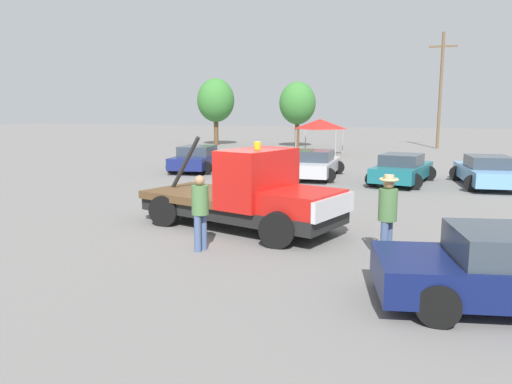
# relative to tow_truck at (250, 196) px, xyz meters

# --- Properties ---
(ground_plane) EXTENTS (160.00, 160.00, 0.00)m
(ground_plane) POSITION_rel_tow_truck_xyz_m (-0.35, 0.11, -0.95)
(ground_plane) COLOR slate
(tow_truck) EXTENTS (6.23, 3.73, 2.51)m
(tow_truck) POSITION_rel_tow_truck_xyz_m (0.00, 0.00, 0.00)
(tow_truck) COLOR black
(tow_truck) RESTS_ON ground
(person_near_truck) EXTENTS (0.42, 0.42, 1.90)m
(person_near_truck) POSITION_rel_tow_truck_xyz_m (3.79, -1.59, 0.17)
(person_near_truck) COLOR #475B84
(person_near_truck) RESTS_ON ground
(person_at_hood) EXTENTS (0.40, 0.40, 1.79)m
(person_at_hood) POSITION_rel_tow_truck_xyz_m (-0.39, -2.28, 0.08)
(person_at_hood) COLOR #475B84
(person_at_hood) RESTS_ON ground
(parked_car_navy) EXTENTS (2.89, 5.09, 1.34)m
(parked_car_navy) POSITION_rel_tow_truck_xyz_m (-7.23, 11.70, -0.30)
(parked_car_navy) COLOR navy
(parked_car_navy) RESTS_ON ground
(parked_car_cream) EXTENTS (2.73, 4.63, 1.34)m
(parked_car_cream) POSITION_rel_tow_truck_xyz_m (-3.76, 11.02, -0.30)
(parked_car_cream) COLOR beige
(parked_car_cream) RESTS_ON ground
(parked_car_silver) EXTENTS (2.60, 4.87, 1.34)m
(parked_car_silver) POSITION_rel_tow_truck_xyz_m (-0.66, 10.97, -0.30)
(parked_car_silver) COLOR #B7B7BC
(parked_car_silver) RESTS_ON ground
(parked_car_teal) EXTENTS (2.91, 4.78, 1.34)m
(parked_car_teal) POSITION_rel_tow_truck_xyz_m (3.43, 10.32, -0.30)
(parked_car_teal) COLOR #196670
(parked_car_teal) RESTS_ON ground
(parked_car_skyblue) EXTENTS (2.88, 5.06, 1.34)m
(parked_car_skyblue) POSITION_rel_tow_truck_xyz_m (6.90, 10.66, -0.30)
(parked_car_skyblue) COLOR #669ED1
(parked_car_skyblue) RESTS_ON ground
(canopy_tent_red) EXTENTS (2.91, 2.91, 2.57)m
(canopy_tent_red) POSITION_rel_tow_truck_xyz_m (-3.11, 23.32, 1.25)
(canopy_tent_red) COLOR #9E9EA3
(canopy_tent_red) RESTS_ON ground
(tree_left) EXTENTS (3.37, 3.37, 6.02)m
(tree_left) POSITION_rel_tow_truck_xyz_m (-14.11, 29.54, 3.09)
(tree_left) COLOR brown
(tree_left) RESTS_ON ground
(tree_center) EXTENTS (3.14, 3.14, 5.60)m
(tree_center) POSITION_rel_tow_truck_xyz_m (-6.52, 29.76, 2.81)
(tree_center) COLOR brown
(tree_center) RESTS_ON ground
(traffic_cone) EXTENTS (0.40, 0.40, 0.55)m
(traffic_cone) POSITION_rel_tow_truck_xyz_m (0.27, 4.83, -0.70)
(traffic_cone) COLOR black
(traffic_cone) RESTS_ON ground
(utility_pole) EXTENTS (2.20, 0.24, 9.44)m
(utility_pole) POSITION_rel_tow_truck_xyz_m (5.03, 31.93, 4.03)
(utility_pole) COLOR brown
(utility_pole) RESTS_ON ground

